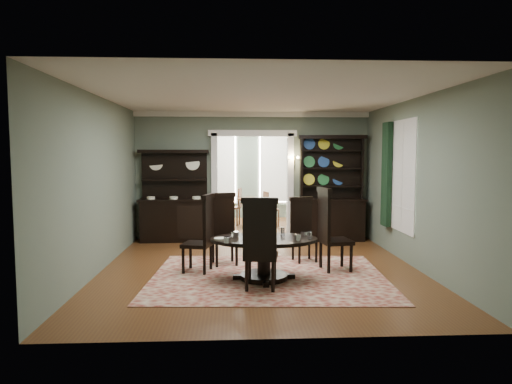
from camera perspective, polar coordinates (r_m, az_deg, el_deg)
room at (r=7.88m, az=0.50°, el=1.58°), size 5.51×6.01×3.01m
parlor at (r=13.36m, az=-0.92°, el=2.65°), size 3.51×3.50×3.01m
doorway_trim at (r=10.83m, az=-0.44°, el=2.68°), size 2.08×0.25×2.57m
right_window at (r=9.31m, az=16.95°, el=2.01°), size 0.15×1.47×2.12m
wall_sconce at (r=10.75m, az=4.67°, el=4.10°), size 0.27×0.21×0.21m
rug at (r=7.61m, az=1.57°, el=-10.54°), size 3.96×3.18×0.01m
dining_table at (r=7.36m, az=1.01°, el=-7.34°), size 1.75×1.65×0.68m
centerpiece at (r=7.40m, az=1.26°, el=-5.07°), size 1.58×1.01×0.26m
chair_far_left at (r=8.41m, az=-4.11°, el=-4.34°), size 0.57×0.55×1.30m
chair_far_mid at (r=8.66m, az=0.95°, el=-4.44°), size 0.56×0.54×1.19m
chair_far_right at (r=8.67m, az=5.84°, el=-4.42°), size 0.53×0.51×1.21m
chair_end_left at (r=7.81m, az=-6.59°, el=-4.92°), size 0.58×0.59×1.34m
chair_end_right at (r=7.95m, az=9.15°, el=-4.39°), size 0.58×0.60×1.44m
chair_near at (r=6.71m, az=0.53°, el=-6.26°), size 0.58×0.56×1.39m
sideboard at (r=10.73m, az=-10.18°, el=-2.13°), size 1.62×0.60×2.11m
welsh_dresser at (r=10.86m, az=9.45°, el=-1.24°), size 1.62×0.72×2.45m
parlor_table at (r=12.50m, az=-0.40°, el=-2.05°), size 0.87×0.87×0.81m
parlor_chair_left at (r=12.86m, az=-2.58°, el=-1.70°), size 0.48×0.46×1.05m
parlor_chair_right at (r=12.71m, az=1.72°, el=-1.97°), size 0.45×0.44×0.97m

